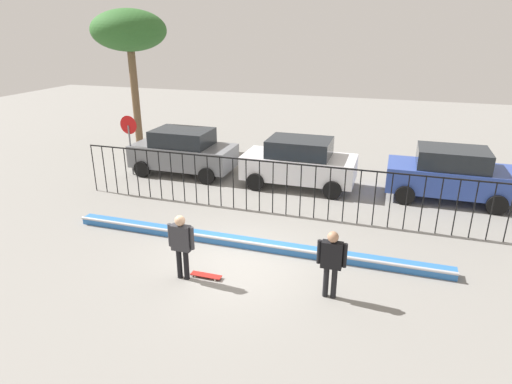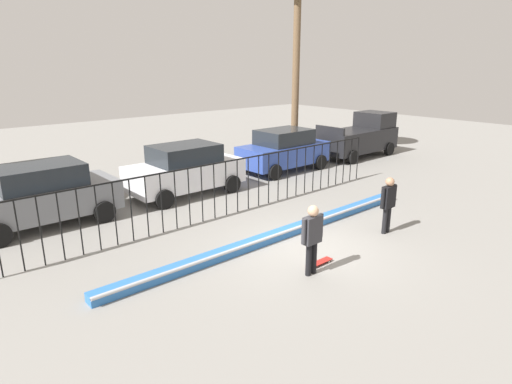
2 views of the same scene
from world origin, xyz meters
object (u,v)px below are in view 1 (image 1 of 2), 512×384
object	(u,v)px
skateboarder	(181,241)
parked_car_white	(299,162)
stop_sign	(130,137)
skateboard	(206,275)
camera_operator	(332,259)
palm_tree_short	(129,32)
parked_car_blue	(450,174)
parked_car_gray	(183,151)

from	to	relation	value
skateboarder	parked_car_white	distance (m)	7.55
skateboarder	stop_sign	world-z (taller)	stop_sign
skateboard	camera_operator	distance (m)	3.21
stop_sign	palm_tree_short	size ratio (longest dim) A/B	0.37
skateboard	parked_car_white	distance (m)	7.35
skateboarder	skateboard	size ratio (longest dim) A/B	2.13
skateboard	stop_sign	world-z (taller)	stop_sign
parked_car_blue	stop_sign	world-z (taller)	stop_sign
skateboard	parked_car_gray	size ratio (longest dim) A/B	0.19
parked_car_gray	palm_tree_short	bearing A→B (deg)	146.69
stop_sign	palm_tree_short	world-z (taller)	palm_tree_short
skateboard	stop_sign	size ratio (longest dim) A/B	0.32
parked_car_gray	skateboarder	bearing A→B (deg)	-61.73
stop_sign	skateboarder	bearing A→B (deg)	-49.59
skateboard	stop_sign	xyz separation A→B (m)	(-6.26, 6.54, 1.56)
skateboarder	skateboard	distance (m)	1.11
skateboard	parked_car_white	size ratio (longest dim) A/B	0.19
parked_car_gray	parked_car_white	size ratio (longest dim) A/B	1.00
camera_operator	parked_car_blue	bearing A→B (deg)	-70.23
parked_car_blue	stop_sign	bearing A→B (deg)	-172.22
skateboarder	parked_car_gray	bearing A→B (deg)	126.01
camera_operator	palm_tree_short	xyz separation A→B (m)	(-11.13, 9.92, 4.63)
camera_operator	parked_car_white	bearing A→B (deg)	-29.44
parked_car_white	stop_sign	bearing A→B (deg)	-173.53
parked_car_blue	skateboard	bearing A→B (deg)	-126.11
parked_car_white	parked_car_blue	xyz separation A→B (m)	(5.43, 0.27, 0.00)
skateboarder	camera_operator	world-z (taller)	skateboarder
parked_car_gray	parked_car_white	world-z (taller)	same
skateboard	palm_tree_short	xyz separation A→B (m)	(-8.07, 10.04, 5.57)
parked_car_gray	camera_operator	bearing A→B (deg)	-42.65
parked_car_white	skateboard	bearing A→B (deg)	-95.15
palm_tree_short	stop_sign	bearing A→B (deg)	-62.61
skateboard	parked_car_blue	world-z (taller)	parked_car_blue
palm_tree_short	parked_car_gray	bearing A→B (deg)	-35.29
skateboarder	camera_operator	xyz separation A→B (m)	(3.59, 0.30, -0.02)
parked_car_blue	palm_tree_short	distance (m)	15.19
parked_car_gray	parked_car_white	bearing A→B (deg)	1.11
skateboarder	parked_car_gray	size ratio (longest dim) A/B	0.40
parked_car_gray	stop_sign	size ratio (longest dim) A/B	1.72
parked_car_gray	parked_car_white	distance (m)	4.98
skateboard	parked_car_gray	bearing A→B (deg)	123.87
stop_sign	camera_operator	bearing A→B (deg)	-34.59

